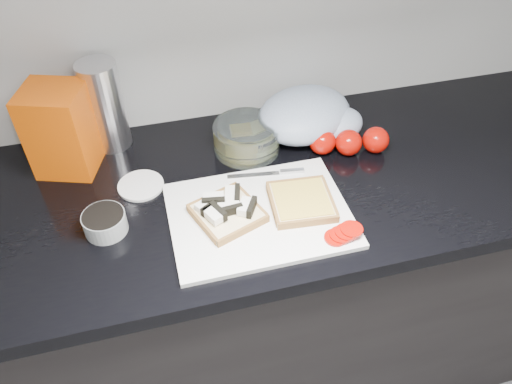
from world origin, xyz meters
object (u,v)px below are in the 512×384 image
glass_bowl (247,138)px  steel_canister (105,106)px  cutting_board (259,215)px  bread_bag (61,130)px

glass_bowl → steel_canister: size_ratio=0.74×
cutting_board → bread_bag: size_ratio=1.84×
steel_canister → glass_bowl: bearing=-18.3°
bread_bag → steel_canister: 0.12m
bread_bag → steel_canister: (0.10, 0.07, 0.01)m
steel_canister → cutting_board: bearing=-49.8°
glass_bowl → bread_bag: bread_bag is taller
bread_bag → steel_canister: bearing=50.6°
cutting_board → glass_bowl: size_ratio=2.33×
steel_canister → bread_bag: bearing=-148.1°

